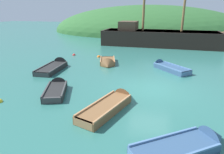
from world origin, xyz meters
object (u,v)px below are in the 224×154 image
at_px(sailing_ship, 158,40).
at_px(rowboat_outer_right, 56,67).
at_px(rowboat_outer_left, 166,68).
at_px(rowboat_near_dock, 112,105).
at_px(rowboat_portside, 189,146).
at_px(rowboat_center, 108,63).
at_px(buoy_orange, 99,57).
at_px(rowboat_far, 57,89).
at_px(buoy_red, 74,55).

distance_m(sailing_ship, rowboat_outer_right, 14.77).
xyz_separation_m(sailing_ship, rowboat_outer_left, (1.18, -10.76, -0.59)).
relative_size(rowboat_near_dock, rowboat_outer_right, 1.01).
relative_size(rowboat_portside, rowboat_outer_right, 0.88).
relative_size(rowboat_center, buoy_orange, 8.78).
relative_size(rowboat_center, rowboat_outer_right, 0.80).
relative_size(rowboat_far, rowboat_outer_right, 0.79).
distance_m(rowboat_outer_right, buoy_orange, 5.07).
relative_size(rowboat_portside, rowboat_outer_left, 1.05).
height_order(rowboat_near_dock, rowboat_outer_right, rowboat_outer_right).
xyz_separation_m(rowboat_portside, rowboat_center, (-5.70, 9.73, 0.02)).
distance_m(rowboat_outer_right, buoy_red, 4.81).
distance_m(sailing_ship, buoy_red, 11.37).
distance_m(rowboat_portside, rowboat_near_dock, 3.98).
bearing_deg(rowboat_center, rowboat_outer_right, -75.35).
bearing_deg(buoy_red, rowboat_center, -30.62).
xyz_separation_m(sailing_ship, rowboat_portside, (2.01, -20.33, -0.62)).
xyz_separation_m(sailing_ship, rowboat_outer_right, (-7.34, -12.80, -0.60)).
xyz_separation_m(rowboat_portside, rowboat_outer_left, (-0.83, 9.57, 0.03)).
distance_m(sailing_ship, rowboat_far, 17.69).
relative_size(rowboat_outer_left, rowboat_center, 1.05).
xyz_separation_m(rowboat_portside, rowboat_near_dock, (-3.30, 2.23, 0.04)).
bearing_deg(rowboat_near_dock, rowboat_far, 90.01).
relative_size(buoy_red, buoy_orange, 0.91).
distance_m(rowboat_near_dock, rowboat_center, 7.88).
bearing_deg(buoy_orange, rowboat_far, -87.20).
relative_size(sailing_ship, rowboat_center, 5.39).
height_order(rowboat_outer_left, rowboat_outer_right, rowboat_outer_right).
distance_m(buoy_red, buoy_orange, 2.73).
bearing_deg(rowboat_far, rowboat_outer_left, -64.87).
height_order(sailing_ship, rowboat_center, sailing_ship).
xyz_separation_m(sailing_ship, rowboat_far, (-4.85, -17.00, -0.60)).
xyz_separation_m(rowboat_center, rowboat_far, (-1.17, -6.41, 0.01)).
bearing_deg(rowboat_near_dock, rowboat_portside, -106.99).
distance_m(rowboat_near_dock, buoy_orange, 10.71).
distance_m(rowboat_outer_left, rowboat_center, 4.87).
bearing_deg(rowboat_near_dock, rowboat_center, 34.82).
bearing_deg(rowboat_outer_right, rowboat_far, -153.67).
xyz_separation_m(rowboat_center, rowboat_outer_right, (-3.66, -2.20, 0.01)).
bearing_deg(rowboat_outer_left, buoy_red, 29.82).
bearing_deg(rowboat_far, rowboat_near_dock, -127.90).
relative_size(rowboat_near_dock, rowboat_outer_left, 1.21).
bearing_deg(rowboat_near_dock, rowboat_outer_right, 65.88).
xyz_separation_m(sailing_ship, rowboat_near_dock, (-1.28, -18.10, -0.59)).
bearing_deg(rowboat_outer_left, buoy_orange, 24.47).
relative_size(rowboat_outer_left, buoy_red, 10.18).
bearing_deg(buoy_orange, rowboat_outer_left, -21.86).
bearing_deg(rowboat_center, sailing_ship, 144.44).
bearing_deg(rowboat_center, buoy_orange, -163.00).
xyz_separation_m(rowboat_far, buoy_red, (-3.16, 8.97, -0.11)).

